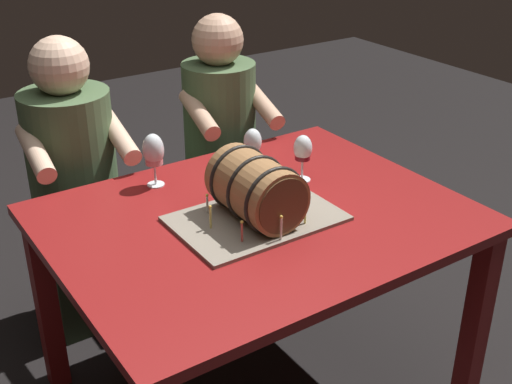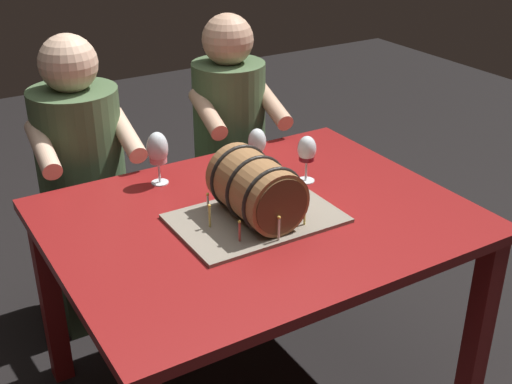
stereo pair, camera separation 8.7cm
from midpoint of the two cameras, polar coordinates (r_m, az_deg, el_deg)
dining_table at (r=2.21m, az=1.34°, el=-4.25°), size 1.32×1.04×0.74m
barrel_cake at (r=2.08m, az=1.19°, el=-0.04°), size 0.52×0.35×0.22m
wine_glass_empty at (r=2.37m, az=1.15°, el=4.21°), size 0.07×0.07×0.18m
wine_glass_red at (r=2.34m, az=5.43°, el=3.48°), size 0.07×0.07×0.17m
wine_glass_rose at (r=2.33m, az=-7.36°, el=3.55°), size 0.07×0.07×0.19m
person_seated_left at (r=2.76m, az=-13.56°, el=-0.12°), size 0.40×0.48×1.21m
person_seated_right at (r=3.01m, az=-1.39°, el=2.63°), size 0.40×0.49×1.21m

